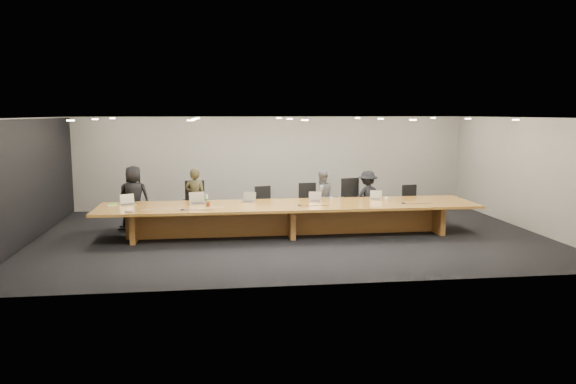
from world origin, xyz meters
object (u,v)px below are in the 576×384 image
amber_mug (208,204)px  laptop_d (315,197)px  person_a (134,197)px  laptop_e (376,195)px  mic_right (403,203)px  laptop_c (248,197)px  person_b (195,198)px  laptop_b (198,198)px  laptop_a (128,200)px  person_c (321,197)px  chair_mid_right (309,204)px  paper_cup_near (331,199)px  chair_far_right (413,203)px  paper_cup_far (387,199)px  person_d (368,197)px  conference_table (290,214)px  mic_center (299,205)px  water_bottle (207,200)px  chair_left (195,204)px  chair_right (354,201)px  mic_left (183,210)px  av_box (130,211)px  chair_mid_left (265,206)px  chair_far_left (130,208)px

amber_mug → laptop_d: bearing=7.9°
person_a → laptop_e: bearing=178.7°
amber_mug → mic_right: 4.66m
laptop_c → amber_mug: bearing=-131.1°
person_b → laptop_b: person_b is taller
laptop_a → laptop_d: size_ratio=1.06×
laptop_a → person_c: bearing=-13.3°
laptop_a → chair_mid_right: bearing=-12.8°
person_a → paper_cup_near: size_ratio=18.65×
laptop_d → laptop_e: (1.57, 0.12, -0.01)m
laptop_d → amber_mug: laptop_d is taller
chair_far_right → paper_cup_far: bearing=-143.9°
person_d → laptop_c: person_d is taller
chair_far_right → paper_cup_near: chair_far_right is taller
laptop_b → laptop_e: bearing=-9.3°
conference_table → amber_mug: 1.95m
chair_mid_right → person_b: person_b is taller
chair_far_right → mic_center: (-3.32, -1.52, 0.27)m
water_bottle → laptop_e: bearing=2.8°
chair_left → chair_far_right: 5.79m
chair_right → laptop_b: 4.19m
chair_left → mic_center: bearing=-35.9°
chair_left → laptop_a: chair_left is taller
mic_left → laptop_c: bearing=31.8°
chair_left → av_box: 2.37m
chair_left → chair_mid_left: 1.81m
chair_left → water_bottle: 1.18m
conference_table → mic_left: size_ratio=70.97×
laptop_c → amber_mug: laptop_c is taller
person_b → laptop_d: (2.93, -0.90, 0.11)m
laptop_c → water_bottle: size_ratio=1.36×
laptop_d → paper_cup_far: bearing=7.3°
chair_far_right → laptop_e: chair_far_right is taller
paper_cup_far → person_b: bearing=167.4°
laptop_e → water_bottle: same height
chair_mid_left → chair_right: bearing=-14.5°
conference_table → person_c: (1.01, 1.21, 0.20)m
laptop_e → paper_cup_far: bearing=-31.1°
chair_left → person_b: (0.01, -0.12, 0.17)m
chair_left → paper_cup_far: chair_left is taller
conference_table → laptop_e: (2.24, 0.42, 0.34)m
chair_mid_right → mic_center: chair_mid_right is taller
conference_table → mic_right: (2.72, -0.28, 0.24)m
conference_table → laptop_a: laptop_a is taller
chair_right → person_a: person_a is taller
chair_far_left → mic_right: size_ratio=8.98×
laptop_c → conference_table: bearing=-1.0°
conference_table → mic_right: bearing=-5.9°
person_c → water_bottle: (-2.98, -1.00, 0.14)m
chair_mid_right → chair_left: bearing=172.2°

